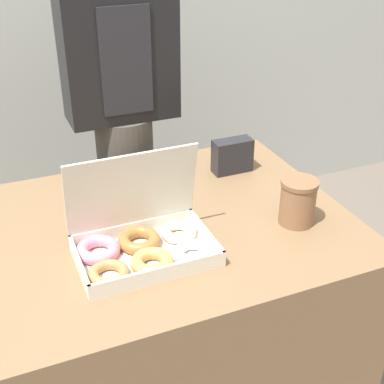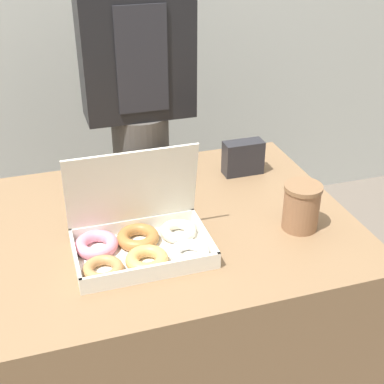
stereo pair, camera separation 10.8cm
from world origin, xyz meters
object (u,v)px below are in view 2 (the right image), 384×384
at_px(coffee_cup, 301,207).
at_px(person_customer, 139,101).
at_px(napkin_holder, 243,158).
at_px(donut_box, 139,240).

distance_m(coffee_cup, person_customer, 0.78).
xyz_separation_m(coffee_cup, napkin_holder, (-0.03, 0.35, -0.01)).
height_order(donut_box, person_customer, person_customer).
xyz_separation_m(donut_box, person_customer, (0.16, 0.71, 0.11)).
xyz_separation_m(napkin_holder, person_customer, (-0.25, 0.38, 0.09)).
bearing_deg(coffee_cup, napkin_holder, 94.16).
bearing_deg(napkin_holder, person_customer, 123.84).
bearing_deg(coffee_cup, person_customer, 111.04).
bearing_deg(napkin_holder, donut_box, -141.43).
bearing_deg(person_customer, donut_box, -102.79).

